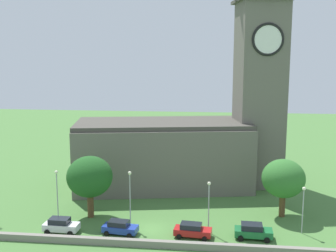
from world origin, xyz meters
The scene contains 13 objects.
ground_plane centered at (0.00, 15.00, 0.00)m, with size 200.00×200.00×0.00m, color #477538.
church centered at (4.49, 19.00, 9.48)m, with size 36.05×17.91×34.92m.
quay_barrier centered at (0.00, -5.06, 0.42)m, with size 58.30×0.70×0.83m, color gray.
car_white centered at (-10.86, -2.33, 0.94)m, with size 4.41×2.23×1.86m.
car_blue centered at (-3.46, -1.94, 0.86)m, with size 4.49×2.52×1.71m.
car_red centered at (5.48, -1.78, 0.87)m, with size 4.66×2.46×1.71m.
car_green centered at (12.76, -1.33, 0.92)m, with size 4.57×2.44×1.82m.
streetlamp_west_mid centered at (-12.40, 0.75, 4.72)m, with size 0.44×0.44×7.08m.
streetlamp_central centered at (-2.64, 0.49, 4.88)m, with size 0.44×0.44×7.36m.
streetlamp_east_mid centered at (7.39, -0.19, 4.41)m, with size 0.44×0.44×6.55m.
streetlamp_east_end centered at (18.92, 0.84, 4.09)m, with size 0.44×0.44×5.98m.
tree_by_tower centered at (17.32, 6.24, 5.35)m, with size 5.82×5.82×8.01m.
tree_riverside_east centered at (-8.69, 3.08, 5.66)m, with size 6.18×6.18×8.49m.
Camera 1 is at (7.90, -49.01, 21.55)m, focal length 44.07 mm.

